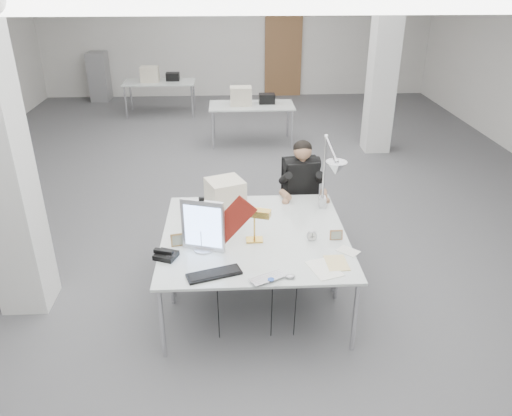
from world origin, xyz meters
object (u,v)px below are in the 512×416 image
at_px(bankers_lamp, 254,224).
at_px(desk_phone, 166,255).
at_px(desk_main, 257,259).
at_px(office_chair, 300,208).
at_px(beige_monitor, 225,195).
at_px(monitor, 203,226).
at_px(laptop, 271,281).
at_px(seated_person, 302,177).
at_px(architect_lamp, 328,182).

bearing_deg(bankers_lamp, desk_phone, -143.31).
relative_size(desk_main, desk_phone, 9.63).
distance_m(office_chair, desk_phone, 2.12).
relative_size(office_chair, beige_monitor, 2.60).
relative_size(office_chair, monitor, 1.86).
xyz_separation_m(monitor, laptop, (0.58, -0.57, -0.24)).
xyz_separation_m(office_chair, seated_person, (0.00, -0.05, 0.43)).
xyz_separation_m(office_chair, monitor, (-1.09, -1.41, 0.54)).
bearing_deg(architect_lamp, desk_phone, -171.88).
distance_m(office_chair, monitor, 1.86).
distance_m(desk_main, office_chair, 1.73).
relative_size(laptop, bankers_lamp, 0.90).
xyz_separation_m(laptop, beige_monitor, (-0.38, 1.41, 0.16)).
bearing_deg(seated_person, beige_monitor, -158.22).
height_order(desk_main, bankers_lamp, bankers_lamp).
bearing_deg(seated_person, office_chair, 81.46).
distance_m(beige_monitor, architect_lamp, 1.10).
distance_m(bankers_lamp, beige_monitor, 0.75).
bearing_deg(monitor, desk_phone, -141.42).
xyz_separation_m(office_chair, laptop, (-0.51, -1.98, 0.30)).
xyz_separation_m(seated_person, monitor, (-1.09, -1.36, 0.11)).
height_order(monitor, desk_phone, monitor).
bearing_deg(bankers_lamp, office_chair, 82.67).
bearing_deg(seated_person, desk_main, -120.12).
xyz_separation_m(desk_phone, beige_monitor, (0.54, 0.97, 0.15)).
relative_size(monitor, desk_phone, 2.68).
distance_m(seated_person, monitor, 1.75).
distance_m(office_chair, laptop, 2.07).
distance_m(desk_phone, beige_monitor, 1.12).
xyz_separation_m(desk_main, desk_phone, (-0.82, 0.05, 0.04)).
bearing_deg(office_chair, monitor, -136.30).
bearing_deg(laptop, desk_phone, 126.87).
bearing_deg(office_chair, seated_person, -98.54).
height_order(office_chair, beige_monitor, beige_monitor).
height_order(monitor, architect_lamp, architect_lamp).
relative_size(monitor, beige_monitor, 1.39).
relative_size(laptop, beige_monitor, 0.88).
distance_m(office_chair, architect_lamp, 1.08).
height_order(laptop, architect_lamp, architect_lamp).
bearing_deg(desk_main, bankers_lamp, 91.23).
xyz_separation_m(seated_person, bankers_lamp, (-0.62, -1.22, 0.03)).
bearing_deg(desk_main, desk_phone, 176.53).
height_order(desk_main, laptop, laptop).
xyz_separation_m(desk_main, beige_monitor, (-0.28, 1.02, 0.18)).
bearing_deg(desk_phone, laptop, -2.89).
xyz_separation_m(monitor, architect_lamp, (1.25, 0.59, 0.15)).
distance_m(seated_person, beige_monitor, 1.03).
bearing_deg(seated_person, monitor, -137.30).
bearing_deg(laptop, bankers_lamp, 70.69).
distance_m(office_chair, seated_person, 0.44).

